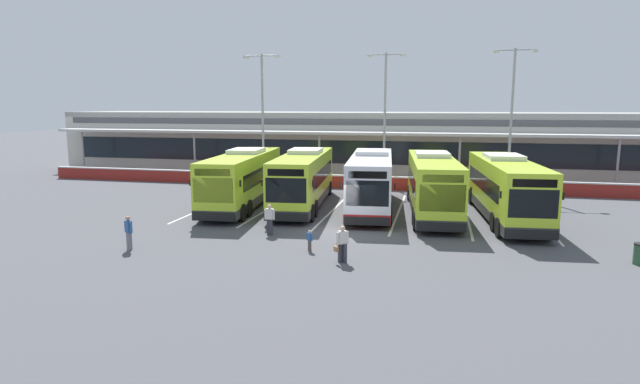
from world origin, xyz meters
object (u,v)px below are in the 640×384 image
object	(u,v)px
coach_bus_left_centre	(304,180)
litter_bin	(640,254)
pedestrian_child	(310,240)
pedestrian_near_bin	(129,232)
coach_bus_right_centre	(432,185)
lamp_post_west	(263,110)
coach_bus_centre	(371,182)
coach_bus_leftmost	(243,180)
coach_bus_rightmost	(505,189)
pedestrian_with_handbag	(342,243)
lamp_post_east	(512,111)
pedestrian_in_dark_coat	(270,218)
lamp_post_centre	(385,110)

from	to	relation	value
coach_bus_left_centre	litter_bin	bearing A→B (deg)	-28.32
pedestrian_child	pedestrian_near_bin	world-z (taller)	pedestrian_near_bin
coach_bus_right_centre	lamp_post_west	xyz separation A→B (m)	(-14.62, 10.17, 4.50)
coach_bus_centre	pedestrian_child	xyz separation A→B (m)	(-1.47, -10.54, -1.24)
coach_bus_leftmost	coach_bus_rightmost	world-z (taller)	same
coach_bus_right_centre	pedestrian_with_handbag	bearing A→B (deg)	-107.53
coach_bus_centre	litter_bin	world-z (taller)	coach_bus_centre
coach_bus_centre	coach_bus_leftmost	bearing A→B (deg)	-173.87
coach_bus_rightmost	pedestrian_child	bearing A→B (deg)	-135.85
pedestrian_child	lamp_post_west	bearing A→B (deg)	114.64
pedestrian_child	litter_bin	bearing A→B (deg)	4.72
coach_bus_right_centre	lamp_post_west	distance (m)	18.37
coach_bus_leftmost	pedestrian_child	distance (m)	11.98
pedestrian_near_bin	lamp_post_east	distance (m)	29.63
coach_bus_centre	pedestrian_with_handbag	size ratio (longest dim) A/B	7.61
coach_bus_centre	pedestrian_in_dark_coat	world-z (taller)	coach_bus_centre
coach_bus_centre	lamp_post_east	distance (m)	14.25
lamp_post_east	coach_bus_rightmost	bearing A→B (deg)	-97.61
pedestrian_in_dark_coat	coach_bus_centre	bearing A→B (deg)	62.04
coach_bus_leftmost	lamp_post_east	xyz separation A→B (m)	(18.08, 10.44, 4.50)
coach_bus_left_centre	pedestrian_with_handbag	world-z (taller)	coach_bus_left_centre
lamp_post_west	coach_bus_rightmost	bearing A→B (deg)	-29.78
pedestrian_near_bin	lamp_post_west	world-z (taller)	lamp_post_west
pedestrian_with_handbag	lamp_post_west	xyz separation A→B (m)	(-11.03, 21.54, 5.43)
pedestrian_in_dark_coat	lamp_post_centre	world-z (taller)	lamp_post_centre
coach_bus_leftmost	pedestrian_with_handbag	distance (m)	14.15
pedestrian_near_bin	lamp_post_centre	size ratio (longest dim) A/B	0.15
pedestrian_near_bin	coach_bus_right_centre	bearing A→B (deg)	40.35
coach_bus_right_centre	coach_bus_rightmost	world-z (taller)	same
coach_bus_leftmost	coach_bus_centre	distance (m)	8.54
pedestrian_child	coach_bus_right_centre	bearing A→B (deg)	61.61
lamp_post_east	pedestrian_with_handbag	bearing A→B (deg)	-113.34
coach_bus_rightmost	pedestrian_near_bin	distance (m)	21.08
lamp_post_centre	lamp_post_west	bearing A→B (deg)	-173.18
coach_bus_right_centre	pedestrian_in_dark_coat	distance (m)	11.10
coach_bus_centre	coach_bus_rightmost	xyz separation A→B (m)	(8.16, -1.19, 0.00)
coach_bus_left_centre	coach_bus_centre	world-z (taller)	same
pedestrian_with_handbag	lamp_post_centre	size ratio (longest dim) A/B	0.15
pedestrian_near_bin	pedestrian_child	bearing A→B (deg)	11.41
pedestrian_near_bin	lamp_post_west	bearing A→B (deg)	92.40
coach_bus_leftmost	coach_bus_centre	size ratio (longest dim) A/B	1.00
pedestrian_in_dark_coat	litter_bin	bearing A→B (deg)	-4.51
pedestrian_with_handbag	coach_bus_leftmost	bearing A→B (deg)	128.63
pedestrian_child	litter_bin	size ratio (longest dim) A/B	1.08
pedestrian_with_handbag	coach_bus_right_centre	bearing A→B (deg)	72.47
pedestrian_near_bin	coach_bus_rightmost	bearing A→B (deg)	31.56
litter_bin	coach_bus_left_centre	bearing A→B (deg)	151.68
pedestrian_with_handbag	pedestrian_near_bin	distance (m)	10.12
pedestrian_in_dark_coat	lamp_post_east	bearing A→B (deg)	51.73
pedestrian_with_handbag	coach_bus_left_centre	bearing A→B (deg)	112.21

